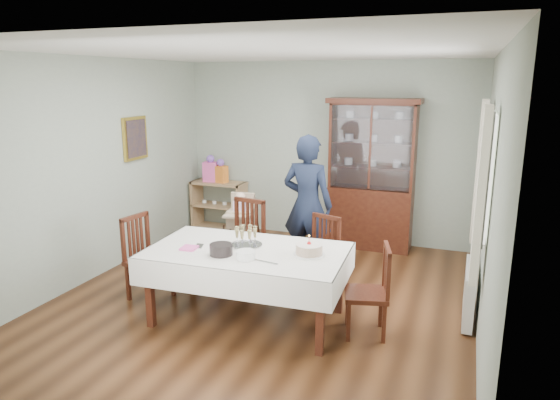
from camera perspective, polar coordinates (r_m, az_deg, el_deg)
The scene contains 25 objects.
floor at distance 5.78m, azimuth -1.80°, elevation -11.24°, with size 5.00×5.00×0.00m, color #593319.
room_shell at distance 5.78m, azimuth 0.10°, elevation 6.43°, with size 5.00×5.00×5.00m.
dining_table at distance 5.19m, azimuth -3.73°, elevation -9.60°, with size 2.06×1.25×0.76m.
china_cabinet at distance 7.33m, azimuth 10.43°, elevation 3.13°, with size 1.30×0.48×2.18m.
sideboard at distance 8.31m, azimuth -6.95°, elevation -0.62°, with size 0.90×0.38×0.80m.
picture_frame at distance 7.10m, azimuth -16.23°, elevation 6.79°, with size 0.04×0.48×0.58m, color gold.
window at distance 5.21m, azimuth 22.63°, elevation 2.87°, with size 0.04×1.02×1.22m, color white.
curtain_left at distance 4.62m, azimuth 21.95°, elevation 0.40°, with size 0.07×0.30×1.55m, color silver.
curtain_right at distance 5.84m, azimuth 21.82°, elevation 3.00°, with size 0.07×0.30×1.55m, color silver.
radiator at distance 5.56m, azimuth 20.82°, elevation -9.83°, with size 0.10×0.80×0.55m, color white.
chair_far_left at distance 6.16m, azimuth -4.33°, elevation -6.64°, with size 0.51×0.51×1.01m.
chair_far_right at distance 5.88m, azimuth 4.34°, elevation -7.99°, with size 0.50×0.50×0.89m.
chair_end_left at distance 5.90m, azimuth -14.73°, elevation -8.18°, with size 0.49×0.49×0.95m.
chair_end_right at distance 5.02m, azimuth 9.94°, elevation -12.09°, with size 0.49×0.49×0.90m.
woman at distance 6.29m, azimuth 3.16°, elevation -0.56°, with size 0.65×0.43×1.78m, color black.
high_chair at distance 6.75m, azimuth -4.47°, elevation -4.07°, with size 0.50×0.50×0.98m.
champagne_tray at distance 5.14m, azimuth -3.88°, elevation -4.60°, with size 0.33×0.33×0.20m.
birthday_cake at distance 4.88m, azimuth 3.34°, elevation -5.70°, with size 0.30×0.30×0.21m.
plate_stack_dark at distance 4.92m, azimuth -6.75°, elevation -5.63°, with size 0.23×0.23×0.11m, color black.
plate_stack_white at distance 4.79m, azimuth -3.95°, elevation -6.27°, with size 0.19×0.19×0.08m, color white.
napkin_stack at distance 5.14m, azimuth -10.35°, elevation -5.42°, with size 0.15×0.15×0.02m, color #EF58A9.
cutlery at distance 5.22m, azimuth -9.53°, elevation -5.16°, with size 0.10×0.14×0.01m, color silver, non-canonical shape.
cake_knife at distance 4.70m, azimuth -1.62°, elevation -7.08°, with size 0.26×0.02×0.01m, color silver.
gift_bag_pink at distance 8.22m, azimuth -7.93°, elevation 3.44°, with size 0.26×0.19×0.44m.
gift_bag_orange at distance 8.14m, azimuth -6.79°, elevation 3.21°, with size 0.24×0.19×0.38m.
Camera 1 is at (2.03, -4.84, 2.43)m, focal length 32.00 mm.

